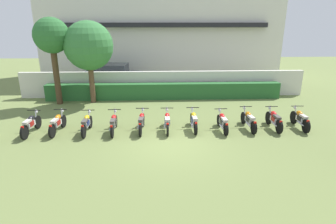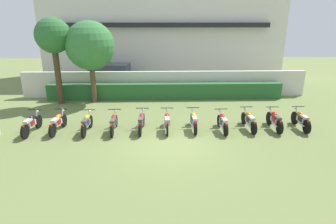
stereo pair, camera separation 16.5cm
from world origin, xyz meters
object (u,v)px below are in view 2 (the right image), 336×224
Objects in this scene: motorcycle_in_row_1 at (58,122)px; motorcycle_in_row_10 at (301,120)px; motorcycle_in_row_0 at (31,124)px; motorcycle_in_row_7 at (223,122)px; motorcycle_in_row_2 at (87,123)px; tree_far_side at (90,46)px; tree_near_inspector at (53,37)px; motorcycle_in_row_8 at (249,120)px; motorcycle_in_row_3 at (114,123)px; motorcycle_in_row_6 at (194,121)px; parked_car at (113,77)px; motorcycle_in_row_4 at (142,121)px; motorcycle_in_row_5 at (167,121)px; motorcycle_in_row_9 at (275,120)px.

motorcycle_in_row_1 is 11.25m from motorcycle_in_row_10.
motorcycle_in_row_7 is (8.66, -0.02, -0.02)m from motorcycle_in_row_0.
tree_far_side is at bearing 9.24° from motorcycle_in_row_2.
tree_near_inspector reaches higher than motorcycle_in_row_8.
motorcycle_in_row_0 is 1.02× the size of motorcycle_in_row_3.
motorcycle_in_row_1 reaches higher than motorcycle_in_row_6.
tree_far_side is (-0.64, -3.62, 2.53)m from parked_car.
motorcycle_in_row_8 reaches higher than motorcycle_in_row_6.
motorcycle_in_row_2 is at bearing 88.25° from motorcycle_in_row_7.
motorcycle_in_row_4 is 0.98× the size of motorcycle_in_row_8.
motorcycle_in_row_4 is 1.00× the size of motorcycle_in_row_5.
motorcycle_in_row_8 is at bearing -42.80° from parked_car.
parked_car is 13.27m from motorcycle_in_row_10.
tree_near_inspector is 12.89m from motorcycle_in_row_9.
tree_far_side reaches higher than motorcycle_in_row_4.
motorcycle_in_row_6 is (7.69, -4.67, -3.53)m from tree_near_inspector.
motorcycle_in_row_0 is (0.34, -4.85, -3.52)m from tree_near_inspector.
tree_far_side is 5.87m from motorcycle_in_row_1.
motorcycle_in_row_9 is at bearing -88.84° from motorcycle_in_row_5.
motorcycle_in_row_10 is (12.38, 0.13, 0.00)m from motorcycle_in_row_0.
motorcycle_in_row_0 reaches higher than motorcycle_in_row_2.
motorcycle_in_row_9 reaches higher than motorcycle_in_row_4.
tree_near_inspector is 1.03× the size of tree_far_side.
motorcycle_in_row_10 is at bearing -88.96° from motorcycle_in_row_2.
motorcycle_in_row_4 is 3.72m from motorcycle_in_row_7.
tree_far_side is at bearing 36.07° from motorcycle_in_row_4.
parked_car reaches higher than motorcycle_in_row_7.
tree_far_side is at bearing 62.57° from motorcycle_in_row_9.
motorcycle_in_row_0 is 11.13m from motorcycle_in_row_9.
motorcycle_in_row_1 is 1.00× the size of motorcycle_in_row_4.
motorcycle_in_row_3 is at bearing -50.17° from tree_near_inspector.
motorcycle_in_row_1 is 7.53m from motorcycle_in_row_7.
tree_near_inspector is 8.74m from motorcycle_in_row_5.
motorcycle_in_row_3 is at bearing 92.86° from motorcycle_in_row_5.
motorcycle_in_row_3 is at bearing -87.54° from motorcycle_in_row_0.
motorcycle_in_row_0 is at bearing 92.20° from motorcycle_in_row_10.
motorcycle_in_row_9 is at bearing -91.16° from motorcycle_in_row_6.
motorcycle_in_row_10 is (11.25, 0.01, 0.01)m from motorcycle_in_row_1.
motorcycle_in_row_0 is (-1.66, -5.13, -3.01)m from tree_far_side.
motorcycle_in_row_0 is at bearing 91.06° from motorcycle_in_row_9.
motorcycle_in_row_7 is at bearing -98.66° from motorcycle_in_row_6.
parked_car reaches higher than motorcycle_in_row_3.
motorcycle_in_row_4 is at bearing -67.54° from parked_car.
motorcycle_in_row_6 is at bearing 80.07° from motorcycle_in_row_7.
motorcycle_in_row_4 reaches higher than motorcycle_in_row_6.
tree_near_inspector is 6.08m from motorcycle_in_row_1.
tree_near_inspector is at bearing 5.84° from motorcycle_in_row_0.
motorcycle_in_row_10 is (1.25, 0.01, 0.00)m from motorcycle_in_row_9.
motorcycle_in_row_10 is (5.03, -0.05, 0.02)m from motorcycle_in_row_6.
tree_far_side is 6.00m from motorcycle_in_row_2.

